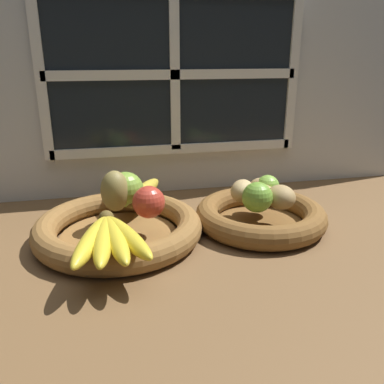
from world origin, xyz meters
TOP-DOWN VIEW (x-y plane):
  - ground_plane at (0.00, 0.00)cm, footprint 140.00×90.00cm
  - back_wall at (0.00, 29.77)cm, footprint 140.00×4.60cm
  - fruit_bowl_left at (-16.76, 0.85)cm, footprint 34.14×34.14cm
  - fruit_bowl_right at (13.95, 0.85)cm, footprint 28.53×28.53cm
  - apple_red_right at (-10.59, -1.10)cm, footprint 6.49×6.49cm
  - apple_green_back at (-14.62, 6.03)cm, footprint 7.54×7.54cm
  - pear_brown at (-16.90, 4.05)cm, footprint 6.46×6.74cm
  - banana_bunch_front at (-18.59, -12.42)cm, footprint 14.58×20.41cm
  - banana_bunch_back at (-13.09, 11.27)cm, footprint 14.51×16.65cm
  - potato_oblong at (10.52, 3.52)cm, footprint 7.91×8.48cm
  - potato_back at (15.86, 5.04)cm, footprint 7.43×7.91cm
  - potato_large at (13.95, 0.85)cm, footprint 8.69×9.25cm
  - potato_small at (17.00, -2.20)cm, footprint 6.34×7.09cm
  - lime_near at (11.48, -2.85)cm, footprint 6.32×6.32cm
  - lime_far at (16.82, 4.54)cm, footprint 5.29×5.29cm

SIDE VIEW (x-z plane):
  - ground_plane at x=0.00cm, z-range -3.00..0.00cm
  - fruit_bowl_left at x=-16.76cm, z-range -0.18..4.88cm
  - fruit_bowl_right at x=13.95cm, z-range -0.17..4.89cm
  - banana_bunch_back at x=-13.09cm, z-range 5.05..8.24cm
  - banana_bunch_front at x=-18.59cm, z-range 5.05..8.30cm
  - potato_large at x=13.95cm, z-range 5.05..9.42cm
  - potato_back at x=15.86cm, z-range 5.05..9.58cm
  - potato_oblong at x=10.52cm, z-range 5.05..9.98cm
  - potato_small at x=17.00cm, z-range 5.05..10.12cm
  - lime_far at x=16.82cm, z-range 5.05..10.35cm
  - lime_near at x=11.48cm, z-range 5.05..11.38cm
  - apple_red_right at x=-10.59cm, z-range 5.05..11.54cm
  - apple_green_back at x=-14.62cm, z-range 5.05..12.60cm
  - pear_brown at x=-16.90cm, z-range 5.05..13.63cm
  - back_wall at x=0.00cm, z-range 0.38..55.38cm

